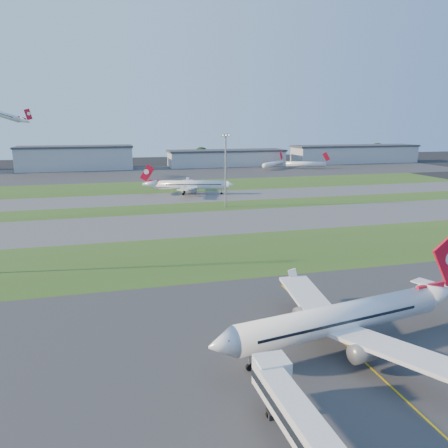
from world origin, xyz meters
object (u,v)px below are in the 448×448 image
object	(u,v)px
mini_jet_far	(306,164)
light_mast_centre	(226,166)
mini_jet_near	(273,164)
airliner_taxiing	(191,185)
airliner_parked	(342,319)

from	to	relation	value
mini_jet_far	light_mast_centre	bearing A→B (deg)	-109.86
mini_jet_near	airliner_taxiing	bearing A→B (deg)	-173.01
airliner_parked	light_mast_centre	bearing A→B (deg)	74.23
airliner_parked	mini_jet_near	bearing A→B (deg)	61.69
airliner_parked	light_mast_centre	xyz separation A→B (m)	(11.12, 101.40, 10.61)
mini_jet_far	light_mast_centre	world-z (taller)	light_mast_centre
airliner_taxiing	mini_jet_far	size ratio (longest dim) A/B	1.28
airliner_taxiing	light_mast_centre	world-z (taller)	light_mast_centre
airliner_parked	mini_jet_far	xyz separation A→B (m)	(96.51, 216.14, -0.92)
airliner_taxiing	mini_jet_near	bearing A→B (deg)	-114.50
mini_jet_near	light_mast_centre	xyz separation A→B (m)	(-64.14, -119.75, 11.53)
mini_jet_far	light_mast_centre	xyz separation A→B (m)	(-85.39, -114.74, 11.53)
airliner_taxiing	light_mast_centre	distance (m)	33.38
light_mast_centre	mini_jet_far	bearing A→B (deg)	53.34
airliner_parked	airliner_taxiing	world-z (taller)	airliner_parked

